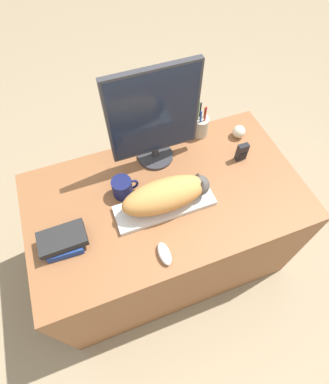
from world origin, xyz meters
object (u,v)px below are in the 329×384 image
pen_cup (200,126)px  book_stack (63,241)px  cat (168,194)px  monitor (154,117)px  phone (242,152)px  computer_mouse (164,254)px  keyboard (165,205)px  coffee_mug (123,187)px  baseball (239,132)px

pen_cup → book_stack: size_ratio=1.10×
cat → book_stack: size_ratio=2.07×
monitor → phone: size_ratio=5.14×
cat → phone: (0.46, 0.14, -0.05)m
computer_mouse → cat: bearing=65.5°
keyboard → coffee_mug: bearing=138.2°
keyboard → coffee_mug: (-0.16, 0.14, 0.04)m
pen_cup → phone: 0.27m
computer_mouse → book_stack: size_ratio=0.54×
computer_mouse → baseball: baseball is taller
cat → book_stack: 0.50m
coffee_mug → baseball: size_ratio=1.84×
keyboard → computer_mouse: bearing=-110.9°
cat → coffee_mug: (-0.18, 0.14, -0.05)m
computer_mouse → phone: (0.56, 0.36, 0.03)m
cat → monitor: (0.05, 0.30, 0.18)m
pen_cup → coffee_mug: bearing=-155.1°
coffee_mug → computer_mouse: bearing=-78.8°
pen_cup → book_stack: (-0.83, -0.41, -0.02)m
monitor → coffee_mug: size_ratio=4.08×
cat → pen_cup: size_ratio=1.88×
monitor → pen_cup: bearing=14.9°
monitor → pen_cup: 0.37m
baseball → phone: bearing=-114.1°
keyboard → coffee_mug: 0.22m
coffee_mug → book_stack: coffee_mug is taller
pen_cup → computer_mouse: bearing=-125.8°
keyboard → phone: phone is taller
keyboard → monitor: 0.41m
computer_mouse → keyboard: bearing=69.1°
computer_mouse → baseball: (0.63, 0.51, 0.02)m
keyboard → phone: (0.48, 0.14, 0.04)m
keyboard → computer_mouse: computer_mouse is taller
computer_mouse → baseball: bearing=39.0°
cat → book_stack: (-0.49, -0.03, -0.06)m
coffee_mug → pen_cup: size_ratio=0.58×
cat → coffee_mug: bearing=141.0°
pen_cup → monitor: bearing=-165.1°
keyboard → computer_mouse: 0.24m
coffee_mug → keyboard: bearing=-41.8°
coffee_mug → book_stack: size_ratio=0.64×
coffee_mug → baseball: 0.72m
cat → phone: size_ratio=4.06×
monitor → pen_cup: monitor is taller
keyboard → baseball: baseball is taller
coffee_mug → book_stack: 0.36m
baseball → book_stack: 1.06m
cat → baseball: size_ratio=5.95×
pen_cup → book_stack: 0.92m
phone → computer_mouse: bearing=-147.2°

